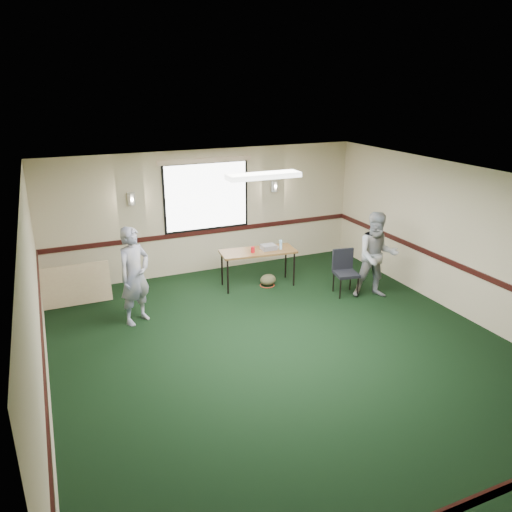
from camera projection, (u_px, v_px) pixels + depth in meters
name	position (u px, v px, depth m)	size (l,w,h in m)	color
ground	(289.00, 353.00, 7.86)	(8.00, 8.00, 0.00)	black
room_shell	(238.00, 223.00, 9.17)	(8.00, 8.02, 8.00)	#C3AC8C
folding_table	(258.00, 253.00, 10.23)	(1.59, 0.78, 0.77)	#4F3516
projector	(268.00, 247.00, 10.26)	(0.29, 0.25, 0.10)	gray
game_console	(273.00, 247.00, 10.35)	(0.19, 0.15, 0.05)	white
red_cup	(253.00, 250.00, 10.07)	(0.08, 0.08, 0.12)	red
water_bottle	(281.00, 245.00, 10.26)	(0.06, 0.06, 0.20)	#8EC8E9
duffel_bag	(268.00, 280.00, 10.42)	(0.34, 0.26, 0.24)	#444227
cable_coil	(267.00, 285.00, 10.44)	(0.31, 0.31, 0.02)	#B32916
folded_table	(69.00, 286.00, 9.43)	(1.51, 0.06, 0.78)	tan
conference_chair	(345.00, 268.00, 9.94)	(0.51, 0.53, 0.89)	black
person_left	(135.00, 276.00, 8.61)	(0.64, 0.42, 1.75)	#3B4883
person_right	(377.00, 256.00, 9.64)	(0.83, 0.65, 1.71)	#7593B6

